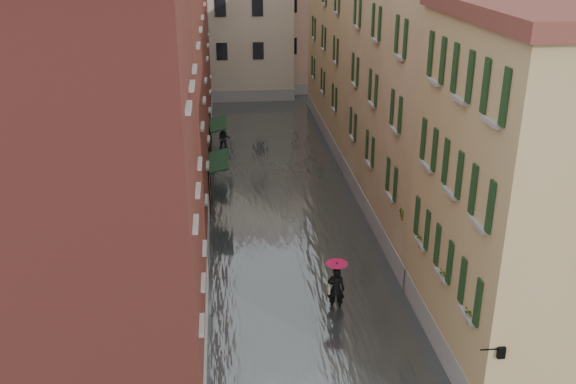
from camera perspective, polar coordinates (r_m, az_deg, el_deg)
ground at (r=24.65m, az=2.33°, el=-11.99°), size 120.00×120.00×0.00m
floodwater at (r=36.01m, az=-0.57°, el=-0.16°), size 10.00×60.00×0.20m
building_left_near at (r=19.96m, az=-16.82°, el=-0.42°), size 6.00×8.00×13.00m
building_left_mid at (r=30.36m, az=-13.26°, el=7.18°), size 6.00×14.00×12.50m
building_left_far at (r=44.82m, az=-11.17°, el=13.12°), size 6.00×16.00×14.00m
building_right_near at (r=22.27m, az=21.46°, el=-0.74°), size 6.00×8.00×11.50m
building_right_mid at (r=31.68m, az=12.93°, el=8.31°), size 6.00×14.00×13.00m
building_right_far at (r=45.98m, az=6.99°, el=12.02°), size 6.00×16.00×11.50m
building_end_cream at (r=58.58m, az=-6.01°, el=15.02°), size 12.00×9.00×13.00m
building_end_pink at (r=61.30m, az=2.73°, el=14.97°), size 10.00×9.00×12.00m
awning_near at (r=34.09m, az=-6.27°, el=2.66°), size 1.09×3.30×2.80m
awning_far at (r=40.73m, az=-6.29°, el=5.95°), size 1.09×3.23×2.80m
wall_lantern at (r=19.31m, az=18.32°, el=-13.31°), size 0.71×0.22×0.35m
window_planters at (r=23.13m, az=12.92°, el=-4.95°), size 0.59×8.30×0.84m
pedestrian_main at (r=25.11m, az=4.29°, el=-8.07°), size 0.88×0.88×2.06m
pedestrian_far at (r=43.21m, az=-5.71°, el=4.73°), size 0.89×0.72×1.75m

